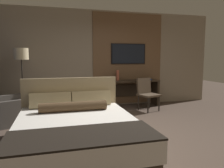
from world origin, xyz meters
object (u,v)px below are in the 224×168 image
object	(u,v)px
desk	(130,89)
floor_lamp	(21,59)
armchair_by_window	(8,111)
desk_chair	(147,91)
book	(148,79)
bed	(77,131)
tv	(128,54)
vase_tall	(118,75)

from	to	relation	value
desk	floor_lamp	xyz separation A→B (m)	(-2.94, -0.30, 0.88)
armchair_by_window	floor_lamp	distance (m)	1.31
desk_chair	book	world-z (taller)	desk_chair
bed	tv	bearing A→B (deg)	57.17
bed	vase_tall	size ratio (longest dim) A/B	7.62
book	desk	bearing A→B (deg)	172.09
desk_chair	tv	bearing A→B (deg)	89.31
desk	desk_chair	bearing A→B (deg)	-67.62
desk	vase_tall	distance (m)	0.56
desk_chair	floor_lamp	distance (m)	3.33
tv	desk_chair	size ratio (longest dim) A/B	1.22
floor_lamp	book	bearing A→B (deg)	3.80
bed	floor_lamp	distance (m)	2.87
armchair_by_window	vase_tall	distance (m)	3.05
desk_chair	vase_tall	world-z (taller)	vase_tall
bed	book	xyz separation A→B (m)	(2.42, 2.65, 0.49)
tv	armchair_by_window	bearing A→B (deg)	-160.86
tv	vase_tall	bearing A→B (deg)	-158.31
desk	armchair_by_window	xyz separation A→B (m)	(-3.20, -0.91, -0.25)
book	bed	bearing A→B (deg)	-132.35
tv	armchair_by_window	size ratio (longest dim) A/B	0.92
tv	book	size ratio (longest dim) A/B	4.25
floor_lamp	vase_tall	size ratio (longest dim) A/B	5.63
tv	vase_tall	distance (m)	0.75
bed	floor_lamp	bearing A→B (deg)	113.56
tv	book	distance (m)	0.97
floor_lamp	vase_tall	xyz separation A→B (m)	(2.57, 0.35, -0.48)
desk	armchair_by_window	world-z (taller)	armchair_by_window
floor_lamp	book	distance (m)	3.54
bed	book	distance (m)	3.62
desk_chair	book	size ratio (longest dim) A/B	3.49
tv	desk_chair	distance (m)	1.34
floor_lamp	desk	bearing A→B (deg)	5.90
tv	desk_chair	bearing A→B (deg)	-72.75
armchair_by_window	tv	bearing A→B (deg)	-98.73
book	armchair_by_window	bearing A→B (deg)	-167.33
bed	book	world-z (taller)	bed
desk_chair	armchair_by_window	distance (m)	3.48
bed	floor_lamp	xyz separation A→B (m)	(-1.06, 2.42, 1.11)
desk	armchair_by_window	distance (m)	3.34
desk_chair	bed	bearing A→B (deg)	-153.23
floor_lamp	desk_chair	bearing A→B (deg)	-5.46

